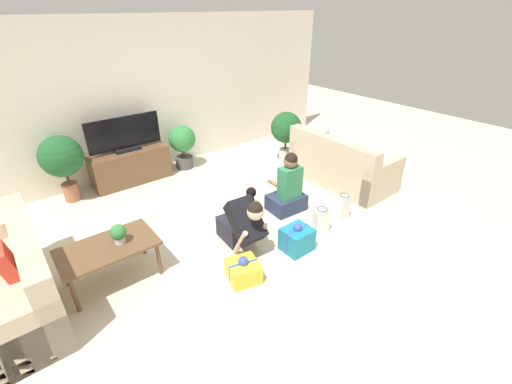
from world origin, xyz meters
The scene contains 18 objects.
ground_plane centered at (0.00, 0.00, 0.00)m, with size 16.00×16.00×0.00m, color beige.
wall_back centered at (0.00, 2.63, 1.30)m, with size 8.40×0.06×2.60m.
sofa_left centered at (-2.41, 0.22, 0.31)m, with size 0.88×1.73×0.87m.
sofa_right centered at (2.41, 0.06, 0.31)m, with size 0.88×1.73×0.87m.
coffee_table centered at (-1.46, 0.07, 0.41)m, with size 1.00×0.59×0.46m.
tv_console centered at (-0.38, 2.32, 0.29)m, with size 1.27×0.47×0.57m.
tv centered at (-0.38, 2.32, 0.83)m, with size 1.19×0.20×0.57m.
potted_plant_back_left centered at (-1.37, 2.27, 0.70)m, with size 0.62×0.62×1.05m.
potted_plant_back_right centered at (0.60, 2.27, 0.49)m, with size 0.49×0.49×0.81m.
potted_plant_corner_right centered at (2.26, 1.28, 0.66)m, with size 0.58×0.58×0.99m.
person_kneeling centered at (0.01, -0.36, 0.35)m, with size 0.38×0.84×0.80m.
person_sitting centered at (1.07, -0.06, 0.34)m, with size 0.54×0.50×0.93m.
dog centered at (0.61, 0.27, 0.21)m, with size 0.41×0.35×0.33m.
gift_box_a centered at (-0.32, -0.83, 0.12)m, with size 0.41×0.41×0.30m.
gift_box_b centered at (0.51, -0.82, 0.16)m, with size 0.36×0.32×0.39m.
gift_bag_a centered at (1.04, -0.75, 0.18)m, with size 0.24×0.17×0.37m.
gift_bag_b centered at (1.51, -0.73, 0.19)m, with size 0.21×0.14×0.40m.
tabletop_plant centered at (-1.32, 0.04, 0.58)m, with size 0.17×0.17×0.22m.
Camera 1 is at (-2.03, -3.20, 2.73)m, focal length 24.00 mm.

